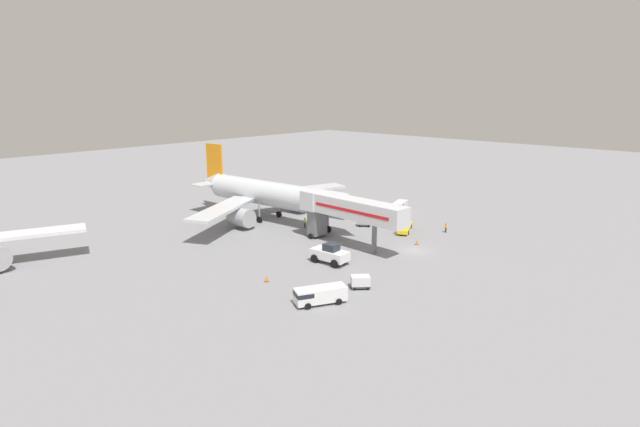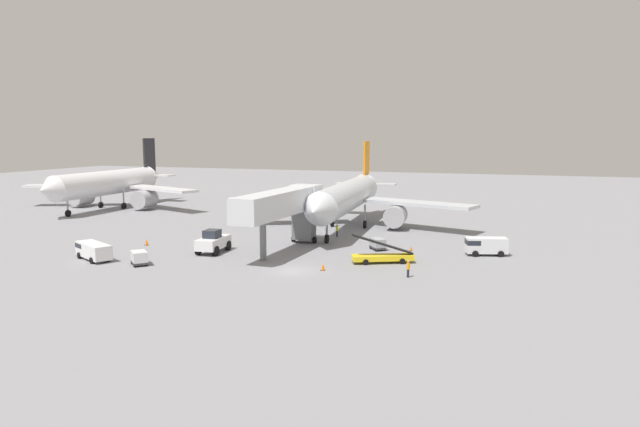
# 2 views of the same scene
# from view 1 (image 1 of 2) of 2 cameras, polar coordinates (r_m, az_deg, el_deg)

# --- Properties ---
(ground_plane) EXTENTS (300.00, 300.00, 0.00)m
(ground_plane) POSITION_cam_1_polar(r_m,az_deg,el_deg) (71.18, 10.68, -4.18)
(ground_plane) COLOR gray
(airplane_at_gate) EXTENTS (36.39, 36.94, 12.20)m
(airplane_at_gate) POSITION_cam_1_polar(r_m,az_deg,el_deg) (85.19, -5.65, 2.10)
(airplane_at_gate) COLOR silver
(airplane_at_gate) RESTS_ON ground
(jet_bridge) EXTENTS (3.85, 17.90, 7.13)m
(jet_bridge) POSITION_cam_1_polar(r_m,az_deg,el_deg) (71.05, 2.95, 0.48)
(jet_bridge) COLOR silver
(jet_bridge) RESTS_ON ground
(pushback_tug) EXTENTS (2.85, 5.16, 2.65)m
(pushback_tug) POSITION_cam_1_polar(r_m,az_deg,el_deg) (64.69, 1.14, -4.64)
(pushback_tug) COLOR white
(pushback_tug) RESTS_ON ground
(belt_loader_truck) EXTENTS (6.48, 4.28, 3.10)m
(belt_loader_truck) POSITION_cam_1_polar(r_m,az_deg,el_deg) (80.36, 9.66, -1.46)
(belt_loader_truck) COLOR yellow
(belt_loader_truck) RESTS_ON ground
(service_van_rear_right) EXTENTS (5.74, 4.18, 1.80)m
(service_van_rear_right) POSITION_cam_1_polar(r_m,az_deg,el_deg) (52.92, -0.12, -9.23)
(service_van_rear_right) COLOR white
(service_van_rear_right) RESTS_ON ground
(service_van_rear_left) EXTENTS (4.80, 3.03, 1.97)m
(service_van_rear_left) POSITION_cam_1_polar(r_m,az_deg,el_deg) (92.28, 9.10, 0.82)
(service_van_rear_left) COLOR silver
(service_van_rear_left) RESTS_ON ground
(baggage_cart_far_left) EXTENTS (2.28, 2.45, 1.34)m
(baggage_cart_far_left) POSITION_cam_1_polar(r_m,az_deg,el_deg) (82.31, 5.06, -0.95)
(baggage_cart_far_left) COLOR #38383D
(baggage_cart_far_left) RESTS_ON ground
(baggage_cart_near_center) EXTENTS (2.49, 2.46, 1.45)m
(baggage_cart_near_center) POSITION_cam_1_polar(r_m,az_deg,el_deg) (57.12, 4.63, -7.74)
(baggage_cart_near_center) COLOR #38383D
(baggage_cart_near_center) RESTS_ON ground
(ground_crew_worker_foreground) EXTENTS (0.40, 0.40, 1.62)m
(ground_crew_worker_foreground) POSITION_cam_1_polar(r_m,az_deg,el_deg) (81.33, -1.75, -1.00)
(ground_crew_worker_foreground) COLOR #1E2333
(ground_crew_worker_foreground) RESTS_ON ground
(ground_crew_worker_midground) EXTENTS (0.41, 0.41, 1.62)m
(ground_crew_worker_midground) POSITION_cam_1_polar(r_m,az_deg,el_deg) (80.87, 14.20, -1.52)
(ground_crew_worker_midground) COLOR #1E2333
(ground_crew_worker_midground) RESTS_ON ground
(safety_cone_alpha) EXTENTS (0.46, 0.46, 0.70)m
(safety_cone_alpha) POSITION_cam_1_polar(r_m,az_deg,el_deg) (73.93, 11.01, -3.22)
(safety_cone_alpha) COLOR black
(safety_cone_alpha) RESTS_ON ground
(safety_cone_bravo) EXTENTS (0.34, 0.34, 0.53)m
(safety_cone_bravo) POSITION_cam_1_polar(r_m,az_deg,el_deg) (85.83, 6.14, -0.68)
(safety_cone_bravo) COLOR black
(safety_cone_bravo) RESTS_ON ground
(safety_cone_charlie) EXTENTS (0.47, 0.47, 0.72)m
(safety_cone_charlie) POSITION_cam_1_polar(r_m,az_deg,el_deg) (59.25, -6.11, -7.43)
(safety_cone_charlie) COLOR black
(safety_cone_charlie) RESTS_ON ground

